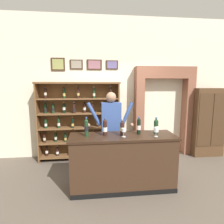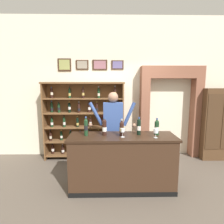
{
  "view_description": "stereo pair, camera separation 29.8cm",
  "coord_description": "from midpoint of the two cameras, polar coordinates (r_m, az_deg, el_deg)",
  "views": [
    {
      "loc": [
        -0.51,
        -3.1,
        1.86
      ],
      "look_at": [
        -0.15,
        0.14,
        1.38
      ],
      "focal_mm": 29.39,
      "sensor_mm": 36.0,
      "label": 1
    },
    {
      "loc": [
        -0.22,
        -3.12,
        1.86
      ],
      "look_at": [
        -0.15,
        0.14,
        1.38
      ],
      "focal_mm": 29.39,
      "sensor_mm": 36.0,
      "label": 2
    }
  ],
  "objects": [
    {
      "name": "wine_glass_right",
      "position": [
        3.21,
        16.12,
        -5.8
      ],
      "size": [
        0.08,
        0.08,
        0.15
      ],
      "color": "silver",
      "rests_on": "tasting_counter"
    },
    {
      "name": "tasting_bottle_brunello",
      "position": [
        3.4,
        16.23,
        -4.58
      ],
      "size": [
        0.08,
        0.08,
        0.3
      ],
      "color": "#19381E",
      "rests_on": "tasting_counter"
    },
    {
      "name": "wine_glass_spare",
      "position": [
        3.14,
        6.07,
        -5.89
      ],
      "size": [
        0.07,
        0.07,
        0.15
      ],
      "color": "silver",
      "rests_on": "tasting_counter"
    },
    {
      "name": "back_wall",
      "position": [
        4.86,
        3.19,
        7.51
      ],
      "size": [
        12.0,
        0.19,
        3.56
      ],
      "color": "beige",
      "rests_on": "ground"
    },
    {
      "name": "wine_shelf",
      "position": [
        4.63,
        -6.82,
        -2.22
      ],
      "size": [
        2.0,
        0.36,
        1.93
      ],
      "color": "brown",
      "rests_on": "ground"
    },
    {
      "name": "tasting_bottle_riserva",
      "position": [
        3.22,
        -5.49,
        -4.62
      ],
      "size": [
        0.07,
        0.07,
        0.34
      ],
      "color": "#19381E",
      "rests_on": "tasting_counter"
    },
    {
      "name": "tasting_bottle_vin_santo",
      "position": [
        3.32,
        10.93,
        -4.44
      ],
      "size": [
        0.07,
        0.07,
        0.32
      ],
      "color": "black",
      "rests_on": "tasting_counter"
    },
    {
      "name": "side_cabinet",
      "position": [
        5.37,
        31.28,
        -3.21
      ],
      "size": [
        0.8,
        0.39,
        1.78
      ],
      "color": "#4C331E",
      "rests_on": "ground"
    },
    {
      "name": "tasting_bottle_rosso",
      "position": [
        3.23,
        0.28,
        -4.72
      ],
      "size": [
        0.08,
        0.08,
        0.32
      ],
      "color": "black",
      "rests_on": "tasting_counter"
    },
    {
      "name": "ground_plane",
      "position": [
        3.65,
        5.17,
        -22.48
      ],
      "size": [
        14.0,
        14.0,
        0.02
      ],
      "primitive_type": "cube",
      "color": "brown"
    },
    {
      "name": "tasting_bottle_prosecco",
      "position": [
        3.23,
        5.69,
        -4.98
      ],
      "size": [
        0.08,
        0.08,
        0.3
      ],
      "color": "black",
      "rests_on": "tasting_counter"
    },
    {
      "name": "tasting_counter",
      "position": [
        3.42,
        5.75,
        -15.28
      ],
      "size": [
        1.88,
        0.63,
        0.98
      ],
      "color": "#382316",
      "rests_on": "ground"
    },
    {
      "name": "archway_doorway",
      "position": [
        5.05,
        19.03,
        1.65
      ],
      "size": [
        1.55,
        0.45,
        2.32
      ],
      "color": "brown",
      "rests_on": "ground"
    },
    {
      "name": "shopkeeper",
      "position": [
        3.78,
        2.58,
        -3.78
      ],
      "size": [
        0.98,
        0.22,
        1.72
      ],
      "color": "#2D3347",
      "rests_on": "ground"
    }
  ]
}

